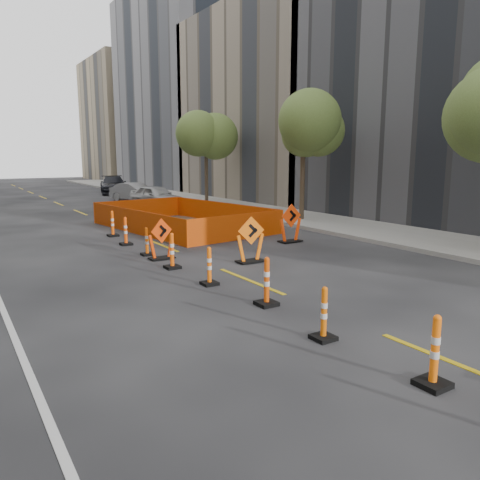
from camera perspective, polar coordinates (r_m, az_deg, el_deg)
ground_plane at (r=9.51m, az=14.87°, el=-10.20°), size 140.00×140.00×0.00m
sidewalk_right at (r=24.04m, az=8.59°, el=2.48°), size 4.00×90.00×0.15m
bld_right_c at (r=38.21m, az=6.30°, el=15.77°), size 12.00×16.00×14.00m
bld_right_d at (r=52.32m, az=-5.45°, el=17.58°), size 12.00×18.00×20.00m
bld_right_e at (r=68.94m, az=-12.58°, el=13.92°), size 12.00×14.00×16.00m
tree_r_b at (r=23.48m, az=7.75°, el=13.21°), size 2.80×2.80×5.95m
tree_r_c at (r=31.79m, az=-4.19°, el=12.47°), size 2.80×2.80×5.95m
channelizer_1 at (r=7.34m, az=22.67°, el=-12.38°), size 0.43×0.43×1.08m
channelizer_2 at (r=8.57m, az=10.20°, el=-8.79°), size 0.39×0.39×0.99m
channelizer_3 at (r=10.32m, az=3.27°, el=-5.05°), size 0.43×0.43×1.10m
channelizer_4 at (r=11.96m, az=-3.76°, el=-3.18°), size 0.39×0.39×0.99m
channelizer_5 at (r=13.81m, az=-8.29°, el=-1.30°), size 0.42×0.42×1.06m
channelizer_6 at (r=15.79m, az=-11.29°, el=-0.17°), size 0.37×0.37×0.94m
channelizer_7 at (r=17.78m, az=-13.77°, el=1.07°), size 0.42×0.42×1.05m
channelizer_8 at (r=19.86m, az=-15.28°, el=1.94°), size 0.42×0.42×1.06m
chevron_sign_left at (r=15.08m, az=-9.58°, el=0.14°), size 0.99×0.73×1.32m
chevron_sign_center at (r=14.41m, az=1.28°, el=0.05°), size 1.05×0.74×1.44m
chevron_sign_right at (r=17.89m, az=6.18°, el=2.05°), size 0.99×0.60×1.48m
safety_fence at (r=21.56m, az=-7.15°, el=2.81°), size 5.85×8.76×1.02m
parked_car_near at (r=30.49m, az=-10.20°, el=5.27°), size 2.60×4.48×1.43m
parked_car_mid at (r=35.01m, az=-12.67°, el=5.72°), size 2.93×4.28×1.34m
parked_car_far at (r=42.61m, az=-15.19°, el=6.51°), size 3.42×5.66×1.53m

